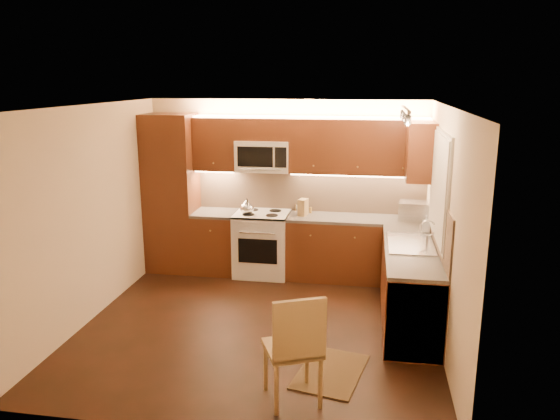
% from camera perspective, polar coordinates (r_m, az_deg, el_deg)
% --- Properties ---
extents(floor, '(4.00, 4.00, 0.01)m').
position_cam_1_polar(floor, '(6.41, -2.19, -12.04)').
color(floor, black).
rests_on(floor, ground).
extents(ceiling, '(4.00, 4.00, 0.01)m').
position_cam_1_polar(ceiling, '(5.78, -2.41, 10.88)').
color(ceiling, beige).
rests_on(ceiling, ground).
extents(wall_back, '(4.00, 0.01, 2.50)m').
position_cam_1_polar(wall_back, '(7.89, 0.67, 2.50)').
color(wall_back, beige).
rests_on(wall_back, ground).
extents(wall_front, '(4.00, 0.01, 2.50)m').
position_cam_1_polar(wall_front, '(4.14, -8.02, -8.21)').
color(wall_front, beige).
rests_on(wall_front, ground).
extents(wall_left, '(0.01, 4.00, 2.50)m').
position_cam_1_polar(wall_left, '(6.67, -19.37, -0.38)').
color(wall_left, beige).
rests_on(wall_left, ground).
extents(wall_right, '(0.01, 4.00, 2.50)m').
position_cam_1_polar(wall_right, '(5.91, 17.06, -1.95)').
color(wall_right, beige).
rests_on(wall_right, ground).
extents(pantry, '(0.70, 0.60, 2.30)m').
position_cam_1_polar(pantry, '(8.05, -11.36, 1.73)').
color(pantry, '#4D2710').
rests_on(pantry, floor).
extents(base_cab_back_left, '(0.62, 0.60, 0.86)m').
position_cam_1_polar(base_cab_back_left, '(8.02, -6.70, -3.45)').
color(base_cab_back_left, '#4D2710').
rests_on(base_cab_back_left, floor).
extents(counter_back_left, '(0.62, 0.60, 0.04)m').
position_cam_1_polar(counter_back_left, '(7.90, -6.79, -0.33)').
color(counter_back_left, '#393634').
rests_on(counter_back_left, base_cab_back_left).
extents(base_cab_back_right, '(1.92, 0.60, 0.86)m').
position_cam_1_polar(base_cab_back_right, '(7.72, 7.98, -4.18)').
color(base_cab_back_right, '#4D2710').
rests_on(base_cab_back_right, floor).
extents(counter_back_right, '(1.92, 0.60, 0.04)m').
position_cam_1_polar(counter_back_right, '(7.59, 8.09, -0.95)').
color(counter_back_right, '#393634').
rests_on(counter_back_right, base_cab_back_right).
extents(base_cab_right, '(0.60, 2.00, 0.86)m').
position_cam_1_polar(base_cab_right, '(6.51, 13.48, -7.88)').
color(base_cab_right, '#4D2710').
rests_on(base_cab_right, floor).
extents(counter_right, '(0.60, 2.00, 0.04)m').
position_cam_1_polar(counter_right, '(6.36, 13.70, -4.10)').
color(counter_right, '#393634').
rests_on(counter_right, base_cab_right).
extents(dishwasher, '(0.58, 0.60, 0.84)m').
position_cam_1_polar(dishwasher, '(5.87, 13.91, -10.37)').
color(dishwasher, silver).
rests_on(dishwasher, floor).
extents(backsplash_back, '(3.30, 0.02, 0.60)m').
position_cam_1_polar(backsplash_back, '(7.85, 3.19, 2.05)').
color(backsplash_back, '#A38163').
rests_on(backsplash_back, wall_back).
extents(backsplash_right, '(0.02, 2.00, 0.60)m').
position_cam_1_polar(backsplash_right, '(6.30, 16.50, -1.42)').
color(backsplash_right, '#A38163').
rests_on(backsplash_right, wall_right).
extents(upper_cab_back_left, '(0.62, 0.35, 0.75)m').
position_cam_1_polar(upper_cab_back_left, '(7.84, -6.74, 6.96)').
color(upper_cab_back_left, '#4D2710').
rests_on(upper_cab_back_left, wall_back).
extents(upper_cab_back_right, '(1.92, 0.35, 0.75)m').
position_cam_1_polar(upper_cab_back_right, '(7.53, 8.37, 6.64)').
color(upper_cab_back_right, '#4D2710').
rests_on(upper_cab_back_right, wall_back).
extents(upper_cab_bridge, '(0.76, 0.35, 0.31)m').
position_cam_1_polar(upper_cab_bridge, '(7.65, -1.76, 8.54)').
color(upper_cab_bridge, '#4D2710').
rests_on(upper_cab_bridge, wall_back).
extents(upper_cab_right_corner, '(0.35, 0.50, 0.75)m').
position_cam_1_polar(upper_cab_right_corner, '(7.14, 14.63, 5.95)').
color(upper_cab_right_corner, '#4D2710').
rests_on(upper_cab_right_corner, wall_right).
extents(stove, '(0.76, 0.65, 0.92)m').
position_cam_1_polar(stove, '(7.83, -1.89, -3.56)').
color(stove, silver).
rests_on(stove, floor).
extents(microwave, '(0.76, 0.38, 0.44)m').
position_cam_1_polar(microwave, '(7.68, -1.76, 5.74)').
color(microwave, silver).
rests_on(microwave, wall_back).
extents(window_frame, '(0.03, 1.44, 1.24)m').
position_cam_1_polar(window_frame, '(6.36, 16.54, 2.41)').
color(window_frame, silver).
rests_on(window_frame, wall_right).
extents(window_blinds, '(0.02, 1.36, 1.16)m').
position_cam_1_polar(window_blinds, '(6.36, 16.36, 2.42)').
color(window_blinds, silver).
rests_on(window_blinds, wall_right).
extents(sink, '(0.52, 0.86, 0.15)m').
position_cam_1_polar(sink, '(6.48, 13.66, -2.90)').
color(sink, silver).
rests_on(sink, counter_right).
extents(faucet, '(0.20, 0.04, 0.30)m').
position_cam_1_polar(faucet, '(6.47, 15.29, -2.32)').
color(faucet, silver).
rests_on(faucet, counter_right).
extents(track_light_bar, '(0.04, 1.20, 0.03)m').
position_cam_1_polar(track_light_bar, '(6.07, 13.12, 10.30)').
color(track_light_bar, silver).
rests_on(track_light_bar, ceiling).
extents(kettle, '(0.26, 0.26, 0.23)m').
position_cam_1_polar(kettle, '(7.60, -3.52, 0.38)').
color(kettle, silver).
rests_on(kettle, stove).
extents(toaster_oven, '(0.46, 0.36, 0.25)m').
position_cam_1_polar(toaster_oven, '(7.58, 14.05, -0.10)').
color(toaster_oven, silver).
rests_on(toaster_oven, counter_back_right).
extents(knife_block, '(0.14, 0.19, 0.23)m').
position_cam_1_polar(knife_block, '(7.62, 2.44, 0.30)').
color(knife_block, olive).
rests_on(knife_block, counter_back_right).
extents(spice_jar_a, '(0.05, 0.05, 0.11)m').
position_cam_1_polar(spice_jar_a, '(7.86, 1.83, 0.24)').
color(spice_jar_a, silver).
rests_on(spice_jar_a, counter_back_right).
extents(spice_jar_b, '(0.06, 0.06, 0.10)m').
position_cam_1_polar(spice_jar_b, '(7.88, 1.80, 0.25)').
color(spice_jar_b, olive).
rests_on(spice_jar_b, counter_back_right).
extents(spice_jar_c, '(0.05, 0.05, 0.10)m').
position_cam_1_polar(spice_jar_c, '(7.87, 2.30, 0.21)').
color(spice_jar_c, silver).
rests_on(spice_jar_c, counter_back_right).
extents(spice_jar_d, '(0.05, 0.05, 0.09)m').
position_cam_1_polar(spice_jar_d, '(7.77, 3.25, -0.01)').
color(spice_jar_d, olive).
rests_on(spice_jar_d, counter_back_right).
extents(soap_bottle, '(0.10, 0.10, 0.21)m').
position_cam_1_polar(soap_bottle, '(7.05, 15.18, -1.38)').
color(soap_bottle, silver).
rests_on(soap_bottle, counter_right).
extents(rug, '(0.75, 0.97, 0.01)m').
position_cam_1_polar(rug, '(5.51, 5.36, -16.61)').
color(rug, black).
rests_on(rug, floor).
extents(dining_chair, '(0.60, 0.60, 1.03)m').
position_cam_1_polar(dining_chair, '(4.85, 1.32, -14.13)').
color(dining_chair, olive).
rests_on(dining_chair, floor).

